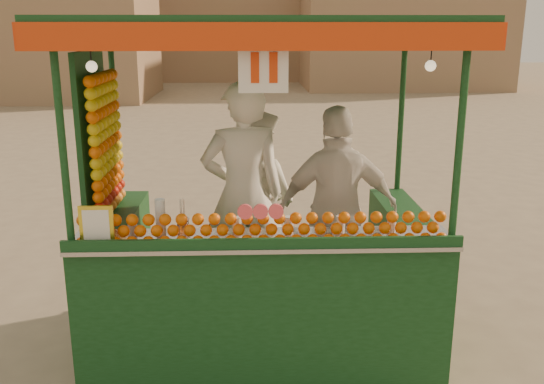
{
  "coord_description": "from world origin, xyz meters",
  "views": [
    {
      "loc": [
        -0.05,
        -4.5,
        2.65
      ],
      "look_at": [
        0.12,
        0.21,
        1.36
      ],
      "focal_mm": 39.25,
      "sensor_mm": 36.0,
      "label": 1
    }
  ],
  "objects_px": {
    "vendor_left": "(243,195)",
    "vendor_right": "(337,211)",
    "juice_cart": "(253,252)",
    "vendor_middle": "(258,197)"
  },
  "relations": [
    {
      "from": "vendor_left",
      "to": "vendor_right",
      "type": "relative_size",
      "value": 1.11
    },
    {
      "from": "vendor_left",
      "to": "vendor_right",
      "type": "distance_m",
      "value": 0.81
    },
    {
      "from": "juice_cart",
      "to": "vendor_right",
      "type": "xyz_separation_m",
      "value": [
        0.71,
        0.13,
        0.31
      ]
    },
    {
      "from": "juice_cart",
      "to": "vendor_middle",
      "type": "relative_size",
      "value": 1.82
    },
    {
      "from": "juice_cart",
      "to": "vendor_middle",
      "type": "xyz_separation_m",
      "value": [
        0.05,
        0.75,
        0.26
      ]
    },
    {
      "from": "vendor_left",
      "to": "vendor_right",
      "type": "height_order",
      "value": "vendor_left"
    },
    {
      "from": "vendor_middle",
      "to": "vendor_right",
      "type": "height_order",
      "value": "vendor_right"
    },
    {
      "from": "vendor_left",
      "to": "vendor_middle",
      "type": "bearing_deg",
      "value": -115.58
    },
    {
      "from": "vendor_left",
      "to": "vendor_right",
      "type": "bearing_deg",
      "value": 157.7
    },
    {
      "from": "vendor_left",
      "to": "vendor_right",
      "type": "xyz_separation_m",
      "value": [
        0.78,
        -0.18,
        -0.1
      ]
    }
  ]
}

